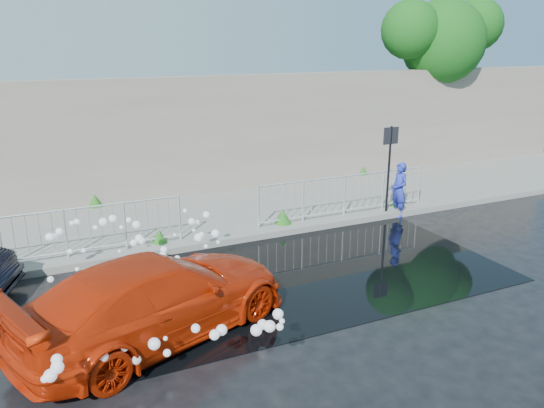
% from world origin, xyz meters
% --- Properties ---
extents(ground, '(90.00, 90.00, 0.00)m').
position_xyz_m(ground, '(0.00, 0.00, 0.00)').
color(ground, black).
rests_on(ground, ground).
extents(pavement, '(30.00, 4.00, 0.15)m').
position_xyz_m(pavement, '(0.00, 5.00, 0.07)').
color(pavement, slate).
rests_on(pavement, ground).
extents(curb, '(30.00, 0.25, 0.16)m').
position_xyz_m(curb, '(0.00, 3.00, 0.08)').
color(curb, slate).
rests_on(curb, ground).
extents(retaining_wall, '(30.00, 0.60, 3.50)m').
position_xyz_m(retaining_wall, '(0.00, 7.20, 1.90)').
color(retaining_wall, slate).
rests_on(retaining_wall, pavement).
extents(puddle, '(8.00, 5.00, 0.01)m').
position_xyz_m(puddle, '(0.50, 1.00, 0.01)').
color(puddle, black).
rests_on(puddle, ground).
extents(sign_post, '(0.45, 0.06, 2.50)m').
position_xyz_m(sign_post, '(4.20, 3.10, 1.72)').
color(sign_post, black).
rests_on(sign_post, ground).
extents(tree, '(4.99, 3.02, 6.18)m').
position_xyz_m(tree, '(9.47, 7.41, 4.75)').
color(tree, '#332114').
rests_on(tree, ground).
extents(railing_left, '(5.05, 0.05, 1.10)m').
position_xyz_m(railing_left, '(-4.00, 3.35, 0.74)').
color(railing_left, silver).
rests_on(railing_left, pavement).
extents(railing_right, '(5.05, 0.05, 1.10)m').
position_xyz_m(railing_right, '(3.00, 3.35, 0.74)').
color(railing_right, silver).
rests_on(railing_right, pavement).
extents(weeds, '(12.17, 3.93, 0.40)m').
position_xyz_m(weeds, '(-0.37, 4.44, 0.33)').
color(weeds, '#1F4D14').
rests_on(weeds, pavement).
extents(water_spray, '(3.73, 5.41, 1.10)m').
position_xyz_m(water_spray, '(-2.88, 0.49, 0.74)').
color(water_spray, white).
rests_on(water_spray, ground).
extents(red_car, '(5.04, 3.45, 1.36)m').
position_xyz_m(red_car, '(-2.90, -0.37, 0.68)').
color(red_car, '#B42207').
rests_on(red_car, ground).
extents(person, '(0.39, 0.57, 1.51)m').
position_xyz_m(person, '(4.52, 3.00, 0.76)').
color(person, '#212CA5').
rests_on(person, ground).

